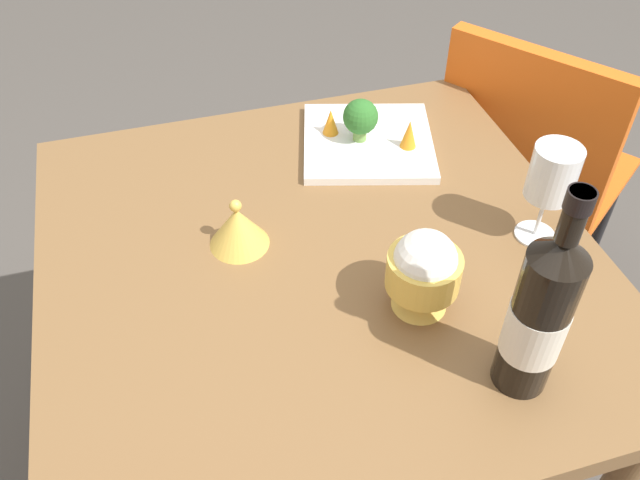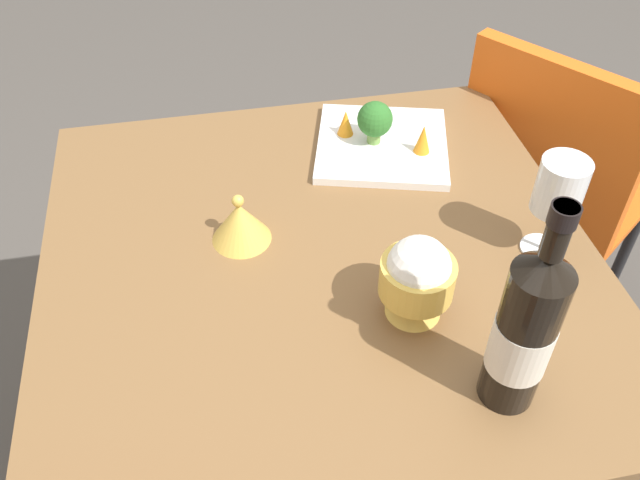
{
  "view_description": "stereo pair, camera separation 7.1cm",
  "coord_description": "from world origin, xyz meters",
  "px_view_note": "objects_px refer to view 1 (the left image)",
  "views": [
    {
      "loc": [
        -0.22,
        -0.75,
        1.5
      ],
      "look_at": [
        0.0,
        0.0,
        0.75
      ],
      "focal_mm": 37.44,
      "sensor_mm": 36.0,
      "label": 1
    },
    {
      "loc": [
        -0.15,
        -0.76,
        1.5
      ],
      "look_at": [
        0.0,
        0.0,
        0.75
      ],
      "focal_mm": 37.44,
      "sensor_mm": 36.0,
      "label": 2
    }
  ],
  "objects_px": {
    "broccoli_floret": "(361,118)",
    "carrot_garnish_left": "(331,121)",
    "wine_bottle": "(539,316)",
    "carrot_garnish_right": "(409,134)",
    "wine_glass": "(553,175)",
    "chair_near_window": "(527,163)",
    "rice_bowl_lid": "(238,227)",
    "serving_plate": "(368,142)",
    "rice_bowl": "(424,271)"
  },
  "relations": [
    {
      "from": "chair_near_window",
      "to": "carrot_garnish_right",
      "type": "height_order",
      "value": "chair_near_window"
    },
    {
      "from": "rice_bowl_lid",
      "to": "carrot_garnish_right",
      "type": "bearing_deg",
      "value": 23.6
    },
    {
      "from": "chair_near_window",
      "to": "rice_bowl_lid",
      "type": "relative_size",
      "value": 8.5
    },
    {
      "from": "wine_glass",
      "to": "carrot_garnish_right",
      "type": "height_order",
      "value": "wine_glass"
    },
    {
      "from": "wine_glass",
      "to": "rice_bowl_lid",
      "type": "bearing_deg",
      "value": 166.04
    },
    {
      "from": "serving_plate",
      "to": "broccoli_floret",
      "type": "bearing_deg",
      "value": 170.18
    },
    {
      "from": "chair_near_window",
      "to": "wine_bottle",
      "type": "bearing_deg",
      "value": -69.18
    },
    {
      "from": "wine_glass",
      "to": "carrot_garnish_left",
      "type": "xyz_separation_m",
      "value": [
        -0.25,
        0.36,
        -0.09
      ]
    },
    {
      "from": "rice_bowl_lid",
      "to": "broccoli_floret",
      "type": "height_order",
      "value": "broccoli_floret"
    },
    {
      "from": "wine_bottle",
      "to": "carrot_garnish_left",
      "type": "bearing_deg",
      "value": 97.88
    },
    {
      "from": "rice_bowl",
      "to": "carrot_garnish_right",
      "type": "bearing_deg",
      "value": 70.95
    },
    {
      "from": "chair_near_window",
      "to": "carrot_garnish_left",
      "type": "relative_size",
      "value": 16.16
    },
    {
      "from": "serving_plate",
      "to": "broccoli_floret",
      "type": "height_order",
      "value": "broccoli_floret"
    },
    {
      "from": "chair_near_window",
      "to": "rice_bowl",
      "type": "distance_m",
      "value": 0.75
    },
    {
      "from": "chair_near_window",
      "to": "rice_bowl_lid",
      "type": "bearing_deg",
      "value": -105.34
    },
    {
      "from": "chair_near_window",
      "to": "broccoli_floret",
      "type": "height_order",
      "value": "chair_near_window"
    },
    {
      "from": "wine_bottle",
      "to": "carrot_garnish_right",
      "type": "height_order",
      "value": "wine_bottle"
    },
    {
      "from": "serving_plate",
      "to": "carrot_garnish_right",
      "type": "distance_m",
      "value": 0.09
    },
    {
      "from": "serving_plate",
      "to": "carrot_garnish_left",
      "type": "distance_m",
      "value": 0.08
    },
    {
      "from": "rice_bowl",
      "to": "chair_near_window",
      "type": "bearing_deg",
      "value": 44.32
    },
    {
      "from": "wine_bottle",
      "to": "rice_bowl",
      "type": "xyz_separation_m",
      "value": [
        -0.08,
        0.16,
        -0.06
      ]
    },
    {
      "from": "rice_bowl_lid",
      "to": "serving_plate",
      "type": "bearing_deg",
      "value": 34.36
    },
    {
      "from": "rice_bowl",
      "to": "carrot_garnish_right",
      "type": "relative_size",
      "value": 2.45
    },
    {
      "from": "wine_bottle",
      "to": "carrot_garnish_right",
      "type": "bearing_deg",
      "value": 85.1
    },
    {
      "from": "rice_bowl_lid",
      "to": "carrot_garnish_right",
      "type": "xyz_separation_m",
      "value": [
        0.36,
        0.16,
        0.01
      ]
    },
    {
      "from": "chair_near_window",
      "to": "wine_bottle",
      "type": "relative_size",
      "value": 2.55
    },
    {
      "from": "wine_glass",
      "to": "broccoli_floret",
      "type": "height_order",
      "value": "wine_glass"
    },
    {
      "from": "rice_bowl_lid",
      "to": "rice_bowl",
      "type": "bearing_deg",
      "value": -41.44
    },
    {
      "from": "wine_glass",
      "to": "carrot_garnish_left",
      "type": "height_order",
      "value": "wine_glass"
    },
    {
      "from": "rice_bowl",
      "to": "rice_bowl_lid",
      "type": "xyz_separation_m",
      "value": [
        -0.24,
        0.21,
        -0.04
      ]
    },
    {
      "from": "serving_plate",
      "to": "carrot_garnish_left",
      "type": "height_order",
      "value": "carrot_garnish_left"
    },
    {
      "from": "broccoli_floret",
      "to": "wine_glass",
      "type": "bearing_deg",
      "value": -58.13
    },
    {
      "from": "rice_bowl_lid",
      "to": "carrot_garnish_left",
      "type": "bearing_deg",
      "value": 46.32
    },
    {
      "from": "wine_glass",
      "to": "carrot_garnish_right",
      "type": "xyz_separation_m",
      "value": [
        -0.12,
        0.28,
        -0.08
      ]
    },
    {
      "from": "wine_bottle",
      "to": "carrot_garnish_left",
      "type": "xyz_separation_m",
      "value": [
        -0.08,
        0.61,
        -0.09
      ]
    },
    {
      "from": "wine_bottle",
      "to": "broccoli_floret",
      "type": "relative_size",
      "value": 3.88
    },
    {
      "from": "wine_bottle",
      "to": "serving_plate",
      "type": "bearing_deg",
      "value": 91.98
    },
    {
      "from": "wine_glass",
      "to": "broccoli_floret",
      "type": "relative_size",
      "value": 2.09
    },
    {
      "from": "broccoli_floret",
      "to": "carrot_garnish_left",
      "type": "xyz_separation_m",
      "value": [
        -0.05,
        0.04,
        -0.02
      ]
    },
    {
      "from": "wine_bottle",
      "to": "carrot_garnish_left",
      "type": "height_order",
      "value": "wine_bottle"
    },
    {
      "from": "rice_bowl_lid",
      "to": "serving_plate",
      "type": "distance_m",
      "value": 0.36
    },
    {
      "from": "wine_bottle",
      "to": "carrot_garnish_right",
      "type": "xyz_separation_m",
      "value": [
        0.05,
        0.53,
        -0.09
      ]
    },
    {
      "from": "broccoli_floret",
      "to": "carrot_garnish_left",
      "type": "distance_m",
      "value": 0.06
    },
    {
      "from": "carrot_garnish_left",
      "to": "carrot_garnish_right",
      "type": "relative_size",
      "value": 0.91
    },
    {
      "from": "rice_bowl",
      "to": "rice_bowl_lid",
      "type": "bearing_deg",
      "value": 138.56
    },
    {
      "from": "wine_bottle",
      "to": "broccoli_floret",
      "type": "xyz_separation_m",
      "value": [
        -0.04,
        0.58,
        -0.07
      ]
    },
    {
      "from": "wine_bottle",
      "to": "rice_bowl_lid",
      "type": "bearing_deg",
      "value": 130.66
    },
    {
      "from": "broccoli_floret",
      "to": "carrot_garnish_right",
      "type": "xyz_separation_m",
      "value": [
        0.08,
        -0.05,
        -0.02
      ]
    },
    {
      "from": "rice_bowl_lid",
      "to": "serving_plate",
      "type": "relative_size",
      "value": 0.32
    },
    {
      "from": "rice_bowl",
      "to": "broccoli_floret",
      "type": "xyz_separation_m",
      "value": [
        0.04,
        0.41,
        -0.01
      ]
    }
  ]
}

